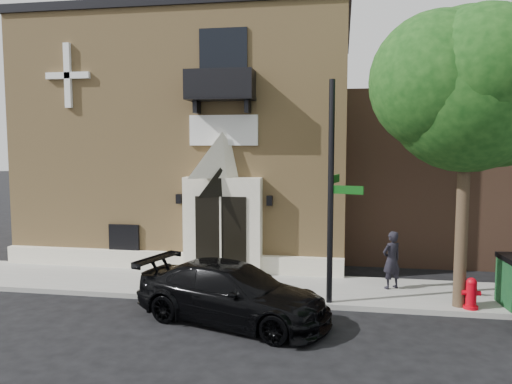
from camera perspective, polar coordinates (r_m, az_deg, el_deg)
ground at (r=14.23m, az=-2.44°, el=-12.73°), size 120.00×120.00×0.00m
sidewalk at (r=15.45m, az=2.46°, el=-10.94°), size 42.00×3.00×0.15m
church at (r=21.95m, az=-5.71°, el=5.98°), size 12.20×11.01×9.30m
street_tree_left at (r=13.97m, az=23.20°, el=10.88°), size 4.97×4.38×7.77m
black_sedan at (r=12.75m, az=-2.73°, el=-11.44°), size 5.45×3.51×1.47m
street_sign at (r=13.48m, az=8.63°, el=-0.02°), size 0.93×1.08×5.99m
fire_hydrant at (r=14.44m, az=23.37°, el=-10.60°), size 0.47×0.38×0.83m
planter at (r=16.13m, az=-4.04°, el=-8.78°), size 0.67×0.62×0.65m
pedestrian_near at (r=15.49m, az=15.24°, el=-7.50°), size 0.75×0.70×1.73m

